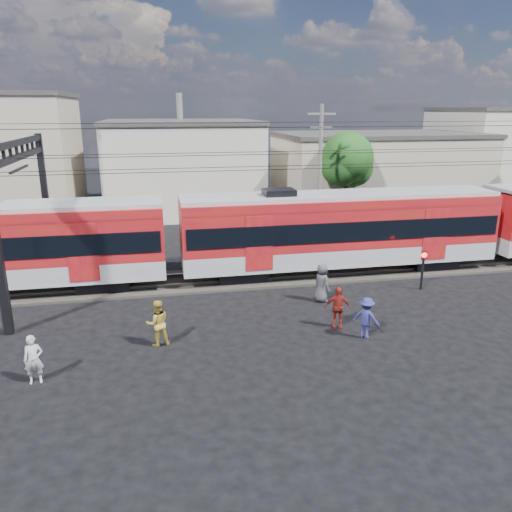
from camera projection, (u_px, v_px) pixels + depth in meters
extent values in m
plane|color=black|center=(288.00, 352.00, 17.56)|extent=(120.00, 120.00, 0.00)
cube|color=#2D2823|center=(247.00, 277.00, 25.06)|extent=(70.00, 3.40, 0.12)
cube|color=#59544C|center=(250.00, 280.00, 24.32)|extent=(70.00, 0.12, 0.12)
cube|color=#59544C|center=(244.00, 271.00, 25.73)|extent=(70.00, 0.12, 0.12)
cube|color=black|center=(105.00, 281.00, 23.67)|extent=(2.40, 2.20, 0.70)
cube|color=black|center=(241.00, 272.00, 24.92)|extent=(2.40, 2.20, 0.70)
cube|color=black|center=(428.00, 260.00, 26.86)|extent=(2.40, 2.20, 0.70)
cube|color=#9A9DA1|center=(338.00, 251.00, 25.66)|extent=(16.00, 3.00, 0.90)
cube|color=maroon|center=(340.00, 220.00, 25.19)|extent=(16.00, 3.00, 2.40)
cube|color=black|center=(340.00, 225.00, 25.26)|extent=(15.68, 3.08, 0.95)
cube|color=#9A9DA1|center=(341.00, 196.00, 24.83)|extent=(16.00, 2.60, 0.25)
cube|color=black|center=(46.00, 201.00, 26.41)|extent=(0.30, 0.30, 7.00)
cube|color=black|center=(16.00, 143.00, 21.24)|extent=(0.25, 9.30, 0.25)
cube|color=black|center=(18.00, 157.00, 21.41)|extent=(0.25, 9.30, 0.25)
cylinder|color=black|center=(249.00, 170.00, 22.85)|extent=(70.00, 0.03, 0.03)
cylinder|color=black|center=(244.00, 167.00, 24.17)|extent=(70.00, 0.03, 0.03)
cylinder|color=black|center=(249.00, 155.00, 22.65)|extent=(70.00, 0.03, 0.03)
cylinder|color=black|center=(244.00, 152.00, 23.97)|extent=(70.00, 0.03, 0.03)
cylinder|color=black|center=(262.00, 127.00, 19.65)|extent=(70.00, 0.03, 0.03)
cylinder|color=black|center=(234.00, 123.00, 26.23)|extent=(70.00, 0.03, 0.03)
cube|color=beige|center=(182.00, 167.00, 41.55)|extent=(12.00, 12.00, 7.00)
cube|color=#3F3D3A|center=(180.00, 122.00, 40.52)|extent=(12.24, 12.24, 0.30)
cube|color=#B8A68D|center=(376.00, 173.00, 41.91)|extent=(16.00, 10.00, 6.00)
cube|color=#3F3D3A|center=(379.00, 134.00, 41.02)|extent=(16.32, 10.20, 0.30)
cube|color=beige|center=(495.00, 154.00, 48.04)|extent=(10.00, 10.00, 8.00)
cube|color=#3F3D3A|center=(501.00, 109.00, 46.86)|extent=(10.20, 10.20, 0.30)
cylinder|color=slate|center=(320.00, 174.00, 31.58)|extent=(0.24, 0.24, 8.50)
cube|color=slate|center=(322.00, 114.00, 30.54)|extent=(1.80, 0.12, 0.12)
cube|color=slate|center=(321.00, 127.00, 30.77)|extent=(1.40, 0.12, 0.12)
cylinder|color=#382619|center=(345.00, 200.00, 35.62)|extent=(0.36, 0.36, 3.92)
sphere|color=#1B4F16|center=(347.00, 158.00, 34.79)|extent=(3.64, 3.64, 3.64)
sphere|color=#1B4F16|center=(353.00, 167.00, 35.38)|extent=(2.80, 2.80, 2.80)
imported|color=silver|center=(34.00, 359.00, 15.37)|extent=(0.62, 0.45, 1.58)
imported|color=gold|center=(158.00, 323.00, 17.80)|extent=(0.95, 0.80, 1.73)
imported|color=navy|center=(366.00, 318.00, 18.41)|extent=(1.17, 1.11, 1.59)
imported|color=maroon|center=(337.00, 308.00, 19.24)|extent=(1.06, 0.64, 1.68)
imported|color=#444449|center=(322.00, 283.00, 21.89)|extent=(0.85, 0.99, 1.72)
cylinder|color=black|center=(422.00, 272.00, 23.35)|extent=(0.12, 0.12, 1.74)
sphere|color=#FF140C|center=(424.00, 255.00, 23.11)|extent=(0.27, 0.27, 0.27)
cube|color=black|center=(424.00, 255.00, 23.11)|extent=(0.24, 0.06, 0.34)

